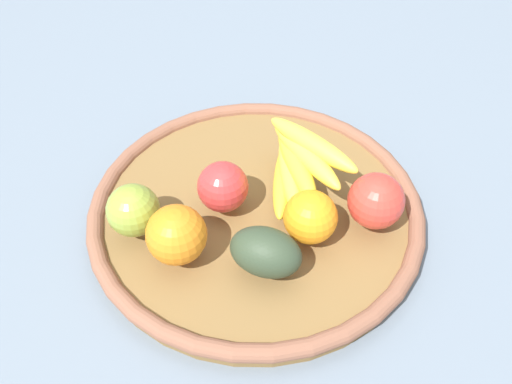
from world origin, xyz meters
TOP-DOWN VIEW (x-y plane):
  - ground_plane at (0.00, 0.00)m, footprint 2.40×2.40m
  - basket at (0.00, 0.00)m, footprint 0.46×0.46m
  - avocado at (0.08, 0.08)m, footprint 0.09×0.11m
  - apple_1 at (0.03, -0.03)m, footprint 0.10×0.10m
  - apple_0 at (0.14, -0.09)m, footprint 0.07×0.07m
  - apple_2 at (-0.07, 0.14)m, footprint 0.09×0.09m
  - banana_bunch at (-0.06, 0.02)m, footprint 0.14×0.16m
  - orange_1 at (0.13, -0.02)m, footprint 0.08×0.08m
  - orange_0 at (-0.00, 0.09)m, footprint 0.10×0.10m

SIDE VIEW (x-z plane):
  - ground_plane at x=0.00m, z-range 0.00..0.00m
  - basket at x=0.00m, z-range 0.00..0.04m
  - avocado at x=0.08m, z-range 0.04..0.10m
  - apple_1 at x=0.03m, z-range 0.04..0.10m
  - apple_0 at x=0.14m, z-range 0.04..0.11m
  - orange_0 at x=0.00m, z-range 0.04..0.11m
  - apple_2 at x=-0.07m, z-range 0.04..0.11m
  - orange_1 at x=0.13m, z-range 0.04..0.11m
  - banana_bunch at x=-0.06m, z-range 0.04..0.12m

